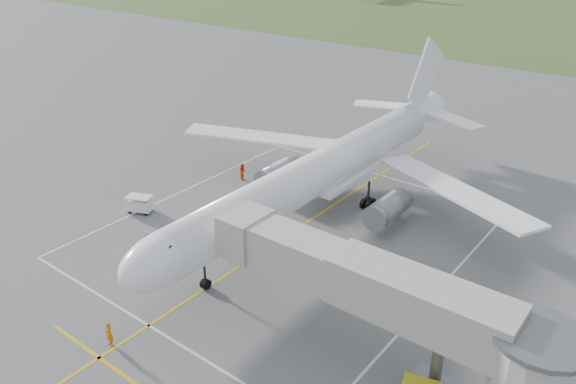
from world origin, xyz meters
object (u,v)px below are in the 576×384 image
Objects in this scene: baggage_cart at (140,204)px; ramp_worker_nose at (109,334)px; jet_bridge at (405,311)px; ramp_worker_wing at (243,172)px; airliner at (322,171)px.

baggage_cart is 18.82m from ramp_worker_nose.
jet_bridge is at bearing -31.03° from baggage_cart.
ramp_worker_wing is (-10.68, 24.81, 0.01)m from ramp_worker_nose.
baggage_cart is at bearing 92.71° from ramp_worker_wing.
airliner is 26.08× the size of ramp_worker_wing.
jet_bridge is 13.05× the size of ramp_worker_wing.
ramp_worker_nose is at bearing -150.02° from jet_bridge.
airliner is at bearing 137.81° from jet_bridge.
airliner is at bearing 98.11° from ramp_worker_nose.
baggage_cart is at bearing 144.39° from ramp_worker_nose.
baggage_cart is (-13.78, -10.31, -3.55)m from airliner.
jet_bridge is at bearing 165.76° from ramp_worker_wing.
airliner is 11.69m from ramp_worker_wing.
jet_bridge is 8.59× the size of baggage_cart.
airliner is 17.16× the size of baggage_cart.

